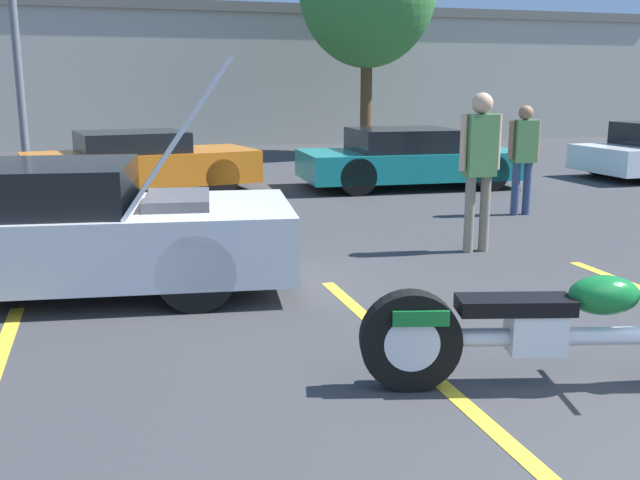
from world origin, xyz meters
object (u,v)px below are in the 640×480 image
motorcycle (555,329)px  spectator_near_motorcycle (524,151)px  parked_car_mid_right_row (408,159)px  parked_car_mid_left_row (140,163)px  show_car_hood_open (38,230)px  spectator_by_show_car (480,157)px

motorcycle → spectator_near_motorcycle: spectator_near_motorcycle is taller
parked_car_mid_right_row → spectator_near_motorcycle: 3.27m
spectator_near_motorcycle → parked_car_mid_right_row: bearing=98.2°
parked_car_mid_left_row → spectator_near_motorcycle: spectator_near_motorcycle is taller
motorcycle → parked_car_mid_left_row: bearing=117.7°
motorcycle → parked_car_mid_left_row: 9.73m
show_car_hood_open → motorcycle: bearing=-35.9°
show_car_hood_open → parked_car_mid_left_row: 6.36m
spectator_near_motorcycle → motorcycle: bearing=-120.3°
motorcycle → parked_car_mid_right_row: bearing=87.3°
show_car_hood_open → parked_car_mid_left_row: size_ratio=1.16×
motorcycle → parked_car_mid_left_row: size_ratio=0.60×
motorcycle → parked_car_mid_right_row: 9.23m
parked_car_mid_right_row → spectator_near_motorcycle: size_ratio=2.58×
parked_car_mid_left_row → spectator_near_motorcycle: 6.69m
parked_car_mid_left_row → motorcycle: bearing=-86.9°
motorcycle → parked_car_mid_left_row: (-2.16, 9.49, 0.15)m
motorcycle → show_car_hood_open: 4.71m
show_car_hood_open → parked_car_mid_right_row: size_ratio=1.17×
spectator_by_show_car → spectator_near_motorcycle: bearing=47.1°
parked_car_mid_left_row → spectator_near_motorcycle: size_ratio=2.60×
parked_car_mid_right_row → parked_car_mid_left_row: bearing=175.6°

